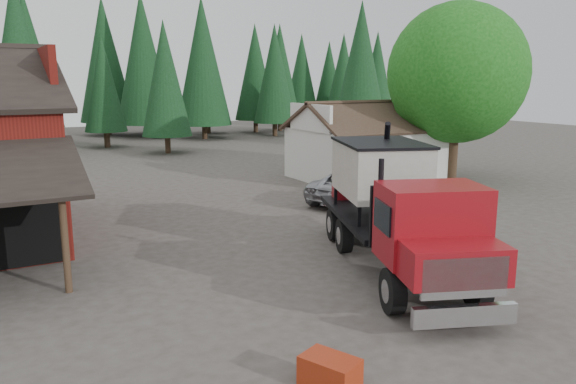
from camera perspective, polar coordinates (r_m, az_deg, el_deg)
ground at (r=16.87m, az=-0.86°, el=-9.00°), size 120.00×120.00×0.00m
farmhouse at (r=34.09m, az=8.03°, el=4.22°), size 8.60×6.42×4.65m
deciduous_tree at (r=34.22m, az=16.83°, el=11.00°), size 8.00×8.00×10.20m
conifer_backdrop at (r=56.72m, az=-21.55°, el=4.69°), size 76.00×16.00×16.00m
near_pine_b at (r=45.94m, az=-12.39°, el=11.19°), size 3.96×3.96×10.40m
near_pine_c at (r=49.64m, az=7.41°, el=12.51°), size 4.84×4.84×12.40m
near_pine_d at (r=48.06m, az=-25.66°, el=12.14°), size 5.28×5.28×13.40m
feed_truck at (r=17.61m, az=10.92°, el=-1.25°), size 6.01×10.16×4.46m
silver_car at (r=27.28m, az=7.17°, el=0.62°), size 6.42×4.67×1.62m
equip_box at (r=11.47m, az=4.27°, el=-17.77°), size 1.08×1.29×0.60m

